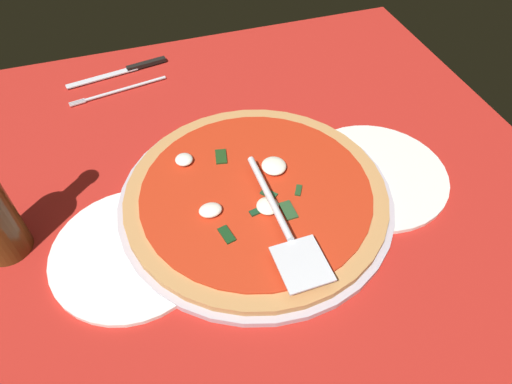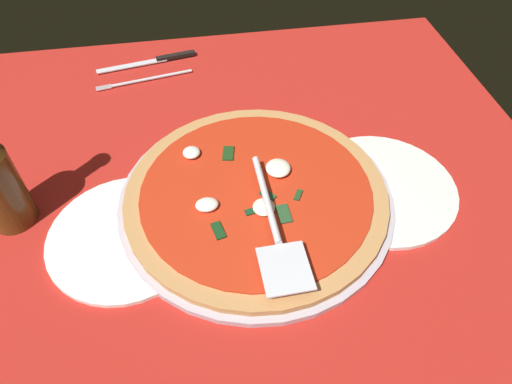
% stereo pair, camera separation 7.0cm
% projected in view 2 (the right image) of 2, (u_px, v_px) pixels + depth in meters
% --- Properties ---
extents(ground_plane, '(1.03, 1.03, 0.01)m').
position_uv_depth(ground_plane, '(246.00, 209.00, 0.71)').
color(ground_plane, '#B02119').
extents(checker_pattern, '(1.03, 1.03, 0.00)m').
position_uv_depth(checker_pattern, '(245.00, 208.00, 0.71)').
color(checker_pattern, silver).
rests_on(checker_pattern, ground_plane).
extents(pizza_pan, '(0.42, 0.42, 0.01)m').
position_uv_depth(pizza_pan, '(256.00, 199.00, 0.71)').
color(pizza_pan, '#B9AFBC').
rests_on(pizza_pan, ground_plane).
extents(dinner_plate_left, '(0.24, 0.24, 0.01)m').
position_uv_depth(dinner_plate_left, '(380.00, 188.00, 0.73)').
color(dinner_plate_left, white).
rests_on(dinner_plate_left, ground_plane).
extents(dinner_plate_right, '(0.23, 0.23, 0.01)m').
position_uv_depth(dinner_plate_right, '(127.00, 236.00, 0.66)').
color(dinner_plate_right, white).
rests_on(dinner_plate_right, ground_plane).
extents(pizza, '(0.40, 0.40, 0.03)m').
position_uv_depth(pizza, '(256.00, 193.00, 0.70)').
color(pizza, tan).
rests_on(pizza, pizza_pan).
extents(pizza_server, '(0.07, 0.24, 0.01)m').
position_uv_depth(pizza_server, '(274.00, 228.00, 0.62)').
color(pizza_server, silver).
rests_on(pizza_server, pizza).
extents(place_setting_near, '(0.21, 0.16, 0.01)m').
position_uv_depth(place_setting_near, '(151.00, 71.00, 0.95)').
color(place_setting_near, white).
rests_on(place_setting_near, ground_plane).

